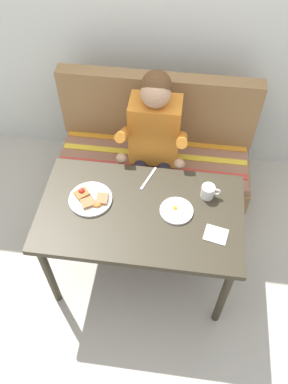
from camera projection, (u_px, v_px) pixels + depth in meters
name	position (u px, v px, depth m)	size (l,w,h in m)	color
ground_plane	(141.00, 269.00, 2.85)	(8.00, 8.00, 0.00)	#B3AE9E
back_wall	(166.00, 8.00, 2.61)	(4.40, 0.10, 2.60)	silver
table	(141.00, 219.00, 2.34)	(1.20, 0.70, 0.73)	#2D271A
couch	(154.00, 162.00, 3.06)	(1.44, 0.56, 1.00)	olive
person	(154.00, 140.00, 2.63)	(0.45, 0.61, 1.21)	orange
plate_breakfast	(90.00, 199.00, 2.32)	(0.26, 0.26, 0.05)	white
plate_eggs	(176.00, 211.00, 2.27)	(0.19, 0.19, 0.04)	white
coffee_mug	(208.00, 191.00, 2.31)	(0.12, 0.08, 0.09)	white
napkin	(216.00, 235.00, 2.17)	(0.13, 0.11, 0.01)	silver
knife	(149.00, 178.00, 2.43)	(0.01, 0.20, 0.01)	silver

